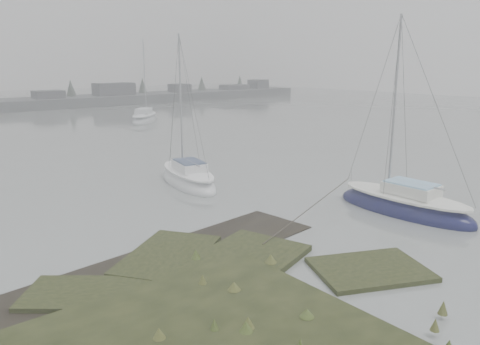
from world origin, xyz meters
The scene contains 5 objects.
ground centered at (0.00, 30.00, 0.00)m, with size 160.00×160.00×0.00m, color slate.
far_shoreline centered at (26.84, 61.90, 0.85)m, with size 60.00×8.00×4.15m.
sailboat_main centered at (6.81, 2.22, 0.29)m, with size 2.30×6.59×9.23m.
sailboat_white centered at (2.06, 12.54, 0.27)m, with size 3.22×6.43×8.67m.
sailboat_far_b centered at (13.25, 38.54, 0.30)m, with size 6.26×6.62×9.69m.
Camera 1 is at (-11.53, -8.60, 6.60)m, focal length 35.00 mm.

